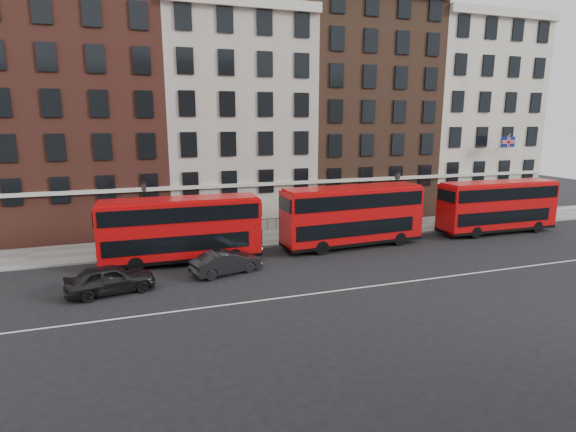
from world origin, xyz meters
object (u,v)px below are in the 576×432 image
object	(u,v)px
car_front	(226,262)
traffic_light	(495,199)
bus_b	(181,229)
bus_d	(497,205)
bus_c	(352,215)
car_rear	(110,279)

from	to	relation	value
car_front	traffic_light	size ratio (longest dim) A/B	1.37
bus_b	bus_d	bearing A→B (deg)	0.84
bus_c	traffic_light	size ratio (longest dim) A/B	3.43
car_front	bus_c	bearing A→B (deg)	-88.87
bus_c	car_front	world-z (taller)	bus_c
car_rear	traffic_light	xyz separation A→B (m)	(32.88, 6.85, 1.63)
car_rear	bus_b	bearing A→B (deg)	-55.51
bus_d	car_rear	world-z (taller)	bus_d
bus_b	car_front	size ratio (longest dim) A/B	2.38
car_rear	car_front	size ratio (longest dim) A/B	1.07
bus_c	traffic_light	distance (m)	15.95
bus_b	car_rear	bearing A→B (deg)	-133.75
car_rear	bus_d	bearing A→B (deg)	-92.82
bus_b	traffic_light	size ratio (longest dim) A/B	3.26
traffic_light	car_rear	bearing A→B (deg)	-168.24
bus_d	traffic_light	distance (m)	3.16
traffic_light	bus_d	bearing A→B (deg)	-129.11
car_rear	traffic_light	bearing A→B (deg)	-89.16
bus_b	bus_d	distance (m)	26.55
bus_d	car_rear	bearing A→B (deg)	-171.62
bus_b	bus_d	world-z (taller)	bus_d
bus_c	car_rear	bearing A→B (deg)	-168.96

